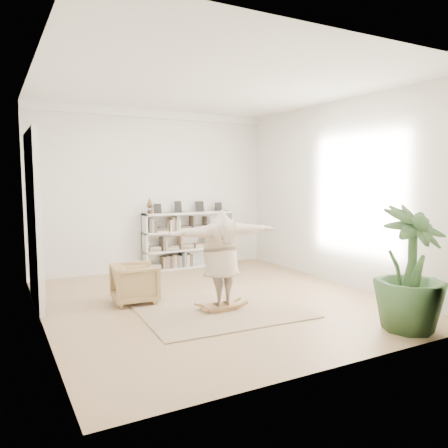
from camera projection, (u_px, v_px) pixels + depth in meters
name	position (u px, v px, depth m)	size (l,w,h in m)	color
floor	(215.00, 300.00, 7.48)	(6.00, 6.00, 0.00)	#A08252
room_shell	(155.00, 114.00, 9.69)	(6.00, 6.00, 6.00)	silver
doors	(34.00, 220.00, 7.20)	(0.09, 1.78, 2.92)	white
bookshelf	(189.00, 240.00, 10.23)	(2.20, 0.35, 1.64)	silver
armchair	(135.00, 283.00, 7.32)	(0.71, 0.73, 0.67)	#A78358
rug	(221.00, 310.00, 6.92)	(2.50, 2.00, 0.02)	tan
rocker_board	(221.00, 306.00, 6.91)	(0.57, 0.36, 0.12)	olive
person	(221.00, 255.00, 6.83)	(1.86, 0.50, 1.51)	#BBA68C
houseplant	(410.00, 269.00, 5.95)	(0.96, 0.96, 1.72)	#315128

